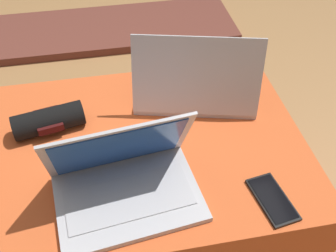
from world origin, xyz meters
name	(u,v)px	position (x,y,z in m)	size (l,w,h in m)	color
ground_plane	(152,225)	(0.00, 0.00, 0.00)	(14.00, 14.00, 0.00)	#9E7042
ottoman	(150,189)	(0.00, 0.00, 0.22)	(0.89, 0.68, 0.43)	maroon
laptop_near	(125,180)	(-0.08, -0.16, 0.48)	(0.38, 0.28, 0.23)	#B7B7BC
laptop_far	(195,86)	(0.18, 0.16, 0.48)	(0.42, 0.32, 0.25)	#B7B7BC
cell_phone	(272,199)	(0.27, -0.25, 0.44)	(0.10, 0.16, 0.01)	black
wrist_brace	(49,120)	(-0.27, 0.10, 0.47)	(0.21, 0.11, 0.07)	black
fireplace_hearth	(117,28)	(0.00, 1.36, 0.02)	(1.40, 0.50, 0.04)	brown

